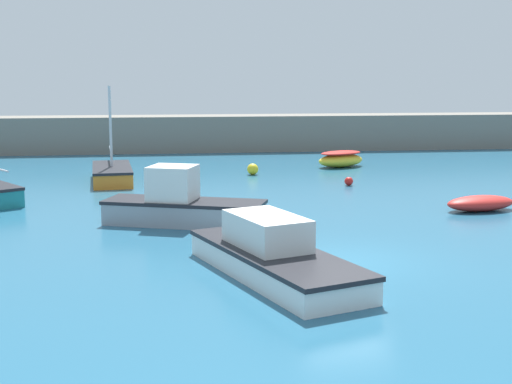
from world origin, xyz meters
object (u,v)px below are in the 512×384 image
object	(u,v)px
sailboat_short_mast	(112,174)
mooring_buoy_red	(349,181)
mooring_buoy_yellow	(253,169)
motorboat_with_cabin	(273,255)
rowboat_with_red_cover	(341,159)
rowboat_white_midwater	(481,203)
cabin_cruiser_white	(181,205)

from	to	relation	value
sailboat_short_mast	mooring_buoy_red	distance (m)	11.46
mooring_buoy_red	mooring_buoy_yellow	xyz separation A→B (m)	(-4.06, 4.16, 0.09)
motorboat_with_cabin	rowboat_with_red_cover	xyz separation A→B (m)	(7.09, 21.23, -0.09)
sailboat_short_mast	mooring_buoy_yellow	world-z (taller)	sailboat_short_mast
motorboat_with_cabin	sailboat_short_mast	xyz separation A→B (m)	(-5.34, 17.12, -0.14)
sailboat_short_mast	mooring_buoy_yellow	size ratio (longest dim) A/B	9.45
rowboat_with_red_cover	mooring_buoy_yellow	distance (m)	5.88
rowboat_with_red_cover	mooring_buoy_yellow	bearing A→B (deg)	-0.43
rowboat_white_midwater	cabin_cruiser_white	world-z (taller)	cabin_cruiser_white
cabin_cruiser_white	mooring_buoy_yellow	xyz separation A→B (m)	(3.99, 11.93, -0.39)
sailboat_short_mast	mooring_buoy_yellow	distance (m)	7.29
cabin_cruiser_white	mooring_buoy_red	world-z (taller)	cabin_cruiser_white
rowboat_with_red_cover	mooring_buoy_red	size ratio (longest dim) A/B	8.06
rowboat_with_red_cover	mooring_buoy_yellow	size ratio (longest dim) A/B	5.55
rowboat_white_midwater	mooring_buoy_yellow	distance (m)	13.23
cabin_cruiser_white	mooring_buoy_red	bearing A→B (deg)	63.92
motorboat_with_cabin	mooring_buoy_yellow	bearing A→B (deg)	154.76
motorboat_with_cabin	cabin_cruiser_white	bearing A→B (deg)	178.24
motorboat_with_cabin	mooring_buoy_red	size ratio (longest dim) A/B	16.83
sailboat_short_mast	mooring_buoy_red	size ratio (longest dim) A/B	13.72
rowboat_with_red_cover	mooring_buoy_yellow	world-z (taller)	rowboat_with_red_cover
motorboat_with_cabin	sailboat_short_mast	distance (m)	17.93
rowboat_with_red_cover	mooring_buoy_red	xyz separation A→B (m)	(-1.26, -6.67, -0.26)
rowboat_with_red_cover	sailboat_short_mast	distance (m)	13.09
motorboat_with_cabin	sailboat_short_mast	bearing A→B (deg)	177.48
rowboat_white_midwater	sailboat_short_mast	bearing A→B (deg)	-42.93
rowboat_white_midwater	cabin_cruiser_white	size ratio (longest dim) A/B	0.52
rowboat_white_midwater	rowboat_with_red_cover	xyz separation A→B (m)	(-2.19, 13.40, 0.17)
motorboat_with_cabin	rowboat_with_red_cover	distance (m)	22.38
rowboat_with_red_cover	mooring_buoy_red	distance (m)	6.79
cabin_cruiser_white	mooring_buoy_yellow	bearing A→B (deg)	91.45
rowboat_with_red_cover	cabin_cruiser_white	distance (m)	17.18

